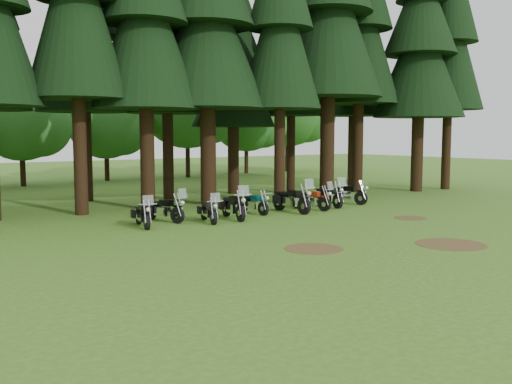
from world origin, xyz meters
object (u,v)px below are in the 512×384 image
motorcycle_2 (209,212)px  motorcycle_6 (311,200)px  motorcycle_1 (164,210)px  motorcycle_7 (329,196)px  motorcycle_3 (233,207)px  motorcycle_8 (346,195)px  motorcycle_0 (143,216)px  motorcycle_5 (292,201)px  motorcycle_4 (253,204)px

motorcycle_2 → motorcycle_6: (5.76, 0.47, 0.04)m
motorcycle_1 → motorcycle_7: motorcycle_7 is taller
motorcycle_2 → motorcycle_7: 7.32m
motorcycle_3 → motorcycle_7: size_ratio=1.00×
motorcycle_2 → motorcycle_7: bearing=22.0°
motorcycle_1 → motorcycle_6: bearing=-24.3°
motorcycle_3 → motorcycle_6: (4.49, 0.31, -0.04)m
motorcycle_8 → motorcycle_2: bearing=167.6°
motorcycle_0 → motorcycle_5: bearing=11.1°
motorcycle_1 → motorcycle_8: 10.10m
motorcycle_2 → motorcycle_6: motorcycle_6 is taller
motorcycle_0 → motorcycle_5: size_ratio=0.82×
motorcycle_0 → motorcycle_8: 11.35m
motorcycle_1 → motorcycle_6: motorcycle_1 is taller
motorcycle_5 → motorcycle_1: bearing=171.5°
motorcycle_0 → motorcycle_3: bearing=7.8°
motorcycle_1 → motorcycle_8: bearing=-18.6°
motorcycle_0 → motorcycle_8: (11.33, 0.75, 0.03)m
motorcycle_4 → motorcycle_7: motorcycle_7 is taller
motorcycle_4 → motorcycle_6: motorcycle_6 is taller
motorcycle_4 → motorcycle_6: size_ratio=0.93×
motorcycle_5 → motorcycle_3: bearing=-177.4°
motorcycle_2 → motorcycle_8: (8.70, 1.19, 0.04)m
motorcycle_3 → motorcycle_4: (1.56, 0.82, -0.08)m
motorcycle_1 → motorcycle_4: bearing=-21.2°
motorcycle_1 → motorcycle_8: size_ratio=1.01×
motorcycle_8 → motorcycle_7: bearing=170.3°
motorcycle_2 → motorcycle_1: bearing=155.2°
motorcycle_3 → motorcycle_8: 7.50m
motorcycle_3 → motorcycle_8: size_ratio=1.10×
motorcycle_0 → motorcycle_8: motorcycle_0 is taller
motorcycle_7 → motorcycle_3: bearing=-162.7°
motorcycle_1 → motorcycle_2: 1.81m
motorcycle_0 → motorcycle_6: 8.39m
motorcycle_3 → motorcycle_4: 1.76m
motorcycle_5 → motorcycle_7: size_ratio=1.06×
motorcycle_5 → motorcycle_8: motorcycle_5 is taller
motorcycle_6 → motorcycle_2: bearing=170.3°
motorcycle_1 → motorcycle_3: (2.67, -1.00, 0.03)m
motorcycle_4 → motorcycle_8: motorcycle_8 is taller
motorcycle_6 → motorcycle_0: bearing=165.8°
motorcycle_1 → motorcycle_2: (1.40, -1.16, -0.04)m
motorcycle_7 → motorcycle_8: motorcycle_7 is taller
motorcycle_5 → motorcycle_8: (4.20, 0.85, -0.06)m
motorcycle_2 → motorcycle_7: size_ratio=0.84×
motorcycle_2 → motorcycle_8: bearing=22.5°
motorcycle_0 → motorcycle_2: bearing=2.4°
motorcycle_6 → motorcycle_7: 1.56m
motorcycle_0 → motorcycle_7: size_ratio=0.87×
motorcycle_2 → motorcycle_6: 5.78m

